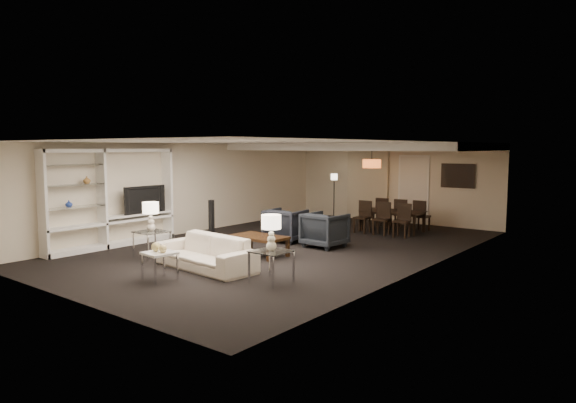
% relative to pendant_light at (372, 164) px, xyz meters
% --- Properties ---
extents(floor, '(11.00, 11.00, 0.00)m').
position_rel_pendant_light_xyz_m(floor, '(-0.30, -3.50, -1.92)').
color(floor, black).
rests_on(floor, ground).
extents(ceiling, '(7.00, 11.00, 0.02)m').
position_rel_pendant_light_xyz_m(ceiling, '(-0.30, -3.50, 0.58)').
color(ceiling, silver).
rests_on(ceiling, ground).
extents(wall_back, '(7.00, 0.02, 2.50)m').
position_rel_pendant_light_xyz_m(wall_back, '(-0.30, 2.00, -0.67)').
color(wall_back, beige).
rests_on(wall_back, ground).
extents(wall_front, '(7.00, 0.02, 2.50)m').
position_rel_pendant_light_xyz_m(wall_front, '(-0.30, -9.00, -0.67)').
color(wall_front, beige).
rests_on(wall_front, ground).
extents(wall_left, '(0.02, 11.00, 2.50)m').
position_rel_pendant_light_xyz_m(wall_left, '(-3.80, -3.50, -0.67)').
color(wall_left, beige).
rests_on(wall_left, ground).
extents(wall_right, '(0.02, 11.00, 2.50)m').
position_rel_pendant_light_xyz_m(wall_right, '(3.20, -3.50, -0.67)').
color(wall_right, beige).
rests_on(wall_right, ground).
extents(ceiling_soffit, '(7.00, 4.00, 0.20)m').
position_rel_pendant_light_xyz_m(ceiling_soffit, '(-0.30, 0.00, 0.48)').
color(ceiling_soffit, silver).
rests_on(ceiling_soffit, ceiling).
extents(curtains, '(1.50, 0.12, 2.40)m').
position_rel_pendant_light_xyz_m(curtains, '(-1.20, 1.92, -0.72)').
color(curtains, beige).
rests_on(curtains, wall_back).
extents(door, '(0.90, 0.05, 2.10)m').
position_rel_pendant_light_xyz_m(door, '(0.40, 1.97, -0.87)').
color(door, silver).
rests_on(door, wall_back).
extents(painting, '(0.95, 0.04, 0.65)m').
position_rel_pendant_light_xyz_m(painting, '(1.80, 1.96, -0.37)').
color(painting, '#142D38').
rests_on(painting, wall_back).
extents(media_unit, '(0.38, 3.40, 2.35)m').
position_rel_pendant_light_xyz_m(media_unit, '(-3.61, -6.10, -0.74)').
color(media_unit, white).
rests_on(media_unit, wall_left).
extents(pendant_light, '(0.52, 0.52, 0.24)m').
position_rel_pendant_light_xyz_m(pendant_light, '(0.00, 0.00, 0.00)').
color(pendant_light, '#D8591E').
rests_on(pendant_light, ceiling_soffit).
extents(sofa, '(2.31, 1.07, 0.65)m').
position_rel_pendant_light_xyz_m(sofa, '(-0.20, -6.26, -1.59)').
color(sofa, beige).
rests_on(sofa, floor).
extents(coffee_table, '(1.25, 0.76, 0.44)m').
position_rel_pendant_light_xyz_m(coffee_table, '(-0.20, -4.66, -1.70)').
color(coffee_table, black).
rests_on(coffee_table, floor).
extents(armchair_left, '(1.00, 1.02, 0.83)m').
position_rel_pendant_light_xyz_m(armchair_left, '(-0.80, -2.96, -1.50)').
color(armchair_left, black).
rests_on(armchair_left, floor).
extents(armchair_right, '(0.94, 0.96, 0.83)m').
position_rel_pendant_light_xyz_m(armchair_right, '(0.40, -2.96, -1.50)').
color(armchair_right, black).
rests_on(armchair_right, floor).
extents(side_table_left, '(0.64, 0.64, 0.57)m').
position_rel_pendant_light_xyz_m(side_table_left, '(-1.90, -6.26, -1.63)').
color(side_table_left, white).
rests_on(side_table_left, floor).
extents(side_table_right, '(0.63, 0.63, 0.57)m').
position_rel_pendant_light_xyz_m(side_table_right, '(1.50, -6.26, -1.63)').
color(side_table_right, silver).
rests_on(side_table_right, floor).
extents(table_lamp_left, '(0.37, 0.37, 0.64)m').
position_rel_pendant_light_xyz_m(table_lamp_left, '(-1.90, -6.26, -1.03)').
color(table_lamp_left, beige).
rests_on(table_lamp_left, side_table_left).
extents(table_lamp_right, '(0.39, 0.39, 0.64)m').
position_rel_pendant_light_xyz_m(table_lamp_right, '(1.50, -6.26, -1.03)').
color(table_lamp_right, '#F3EECD').
rests_on(table_lamp_right, side_table_right).
extents(marble_table, '(0.57, 0.57, 0.51)m').
position_rel_pendant_light_xyz_m(marble_table, '(-0.20, -7.36, -1.66)').
color(marble_table, white).
rests_on(marble_table, floor).
extents(gold_gourd_a, '(0.16, 0.16, 0.16)m').
position_rel_pendant_light_xyz_m(gold_gourd_a, '(-0.30, -7.36, -1.33)').
color(gold_gourd_a, '#D3C170').
rests_on(gold_gourd_a, marble_table).
extents(gold_gourd_b, '(0.14, 0.14, 0.14)m').
position_rel_pendant_light_xyz_m(gold_gourd_b, '(-0.10, -7.36, -1.34)').
color(gold_gourd_b, '#D7BD72').
rests_on(gold_gourd_b, marble_table).
extents(television, '(1.18, 0.15, 0.68)m').
position_rel_pendant_light_xyz_m(television, '(-3.58, -5.26, -0.83)').
color(television, black).
rests_on(television, media_unit).
extents(vase_blue, '(0.15, 0.15, 0.16)m').
position_rel_pendant_light_xyz_m(vase_blue, '(-3.61, -7.17, -0.78)').
color(vase_blue, '#2440A0').
rests_on(vase_blue, media_unit).
extents(vase_amber, '(0.16, 0.16, 0.17)m').
position_rel_pendant_light_xyz_m(vase_amber, '(-3.61, -6.72, -0.28)').
color(vase_amber, '#AA7638').
rests_on(vase_amber, media_unit).
extents(floor_speaker, '(0.13, 0.13, 1.03)m').
position_rel_pendant_light_xyz_m(floor_speaker, '(-2.52, -3.90, -1.40)').
color(floor_speaker, black).
rests_on(floor_speaker, floor).
extents(dining_table, '(1.79, 1.10, 0.60)m').
position_rel_pendant_light_xyz_m(dining_table, '(0.64, 0.08, -1.62)').
color(dining_table, black).
rests_on(dining_table, floor).
extents(chair_nl, '(0.43, 0.43, 0.89)m').
position_rel_pendant_light_xyz_m(chair_nl, '(0.04, -0.57, -1.47)').
color(chair_nl, black).
rests_on(chair_nl, floor).
extents(chair_nm, '(0.45, 0.45, 0.89)m').
position_rel_pendant_light_xyz_m(chair_nm, '(0.64, -0.57, -1.47)').
color(chair_nm, black).
rests_on(chair_nm, floor).
extents(chair_nr, '(0.45, 0.45, 0.89)m').
position_rel_pendant_light_xyz_m(chair_nr, '(1.24, -0.57, -1.47)').
color(chair_nr, black).
rests_on(chair_nr, floor).
extents(chair_fl, '(0.45, 0.45, 0.89)m').
position_rel_pendant_light_xyz_m(chair_fl, '(0.04, 0.73, -1.47)').
color(chair_fl, black).
rests_on(chair_fl, floor).
extents(chair_fm, '(0.45, 0.45, 0.89)m').
position_rel_pendant_light_xyz_m(chair_fm, '(0.64, 0.73, -1.47)').
color(chair_fm, black).
rests_on(chair_fm, floor).
extents(chair_fr, '(0.41, 0.41, 0.89)m').
position_rel_pendant_light_xyz_m(chair_fr, '(1.24, 0.73, -1.47)').
color(chair_fr, black).
rests_on(chair_fr, floor).
extents(floor_lamp, '(0.28, 0.28, 1.52)m').
position_rel_pendant_light_xyz_m(floor_lamp, '(-2.04, 1.17, -1.16)').
color(floor_lamp, black).
rests_on(floor_lamp, floor).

